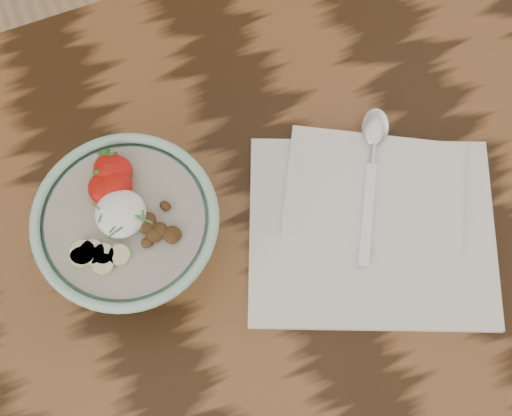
{
  "coord_description": "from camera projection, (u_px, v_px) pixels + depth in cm",
  "views": [
    {
      "loc": [
        -13.57,
        -15.71,
        154.36
      ],
      "look_at": [
        -4.86,
        6.71,
        86.46
      ],
      "focal_mm": 50.0,
      "sensor_mm": 36.0,
      "label": 1
    }
  ],
  "objects": [
    {
      "name": "table",
      "position": [
        311.0,
        296.0,
        0.9
      ],
      "size": [
        160.0,
        90.0,
        75.0
      ],
      "color": "black",
      "rests_on": "ground"
    },
    {
      "name": "breakfast_bowl",
      "position": [
        131.0,
        231.0,
        0.76
      ],
      "size": [
        19.4,
        19.4,
        12.9
      ],
      "rotation": [
        0.0,
        0.0,
        -0.43
      ],
      "color": "#95C9AE",
      "rests_on": "table"
    },
    {
      "name": "napkin",
      "position": [
        372.0,
        223.0,
        0.83
      ],
      "size": [
        34.85,
        31.85,
        1.74
      ],
      "rotation": [
        0.0,
        0.0,
        -0.39
      ],
      "color": "white",
      "rests_on": "table"
    },
    {
      "name": "spoon",
      "position": [
        373.0,
        148.0,
        0.84
      ],
      "size": [
        11.53,
        18.5,
        1.04
      ],
      "rotation": [
        0.0,
        0.0,
        -0.5
      ],
      "color": "silver",
      "rests_on": "napkin"
    }
  ]
}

